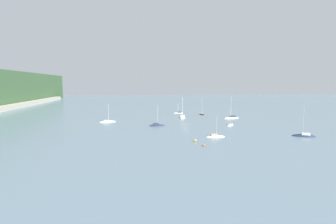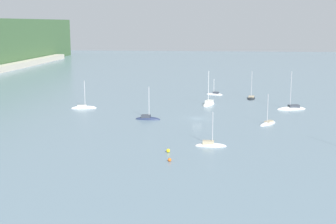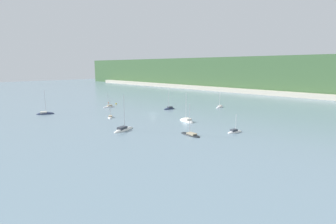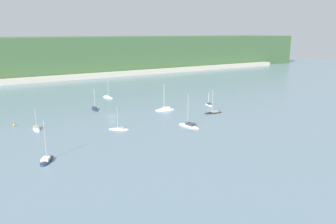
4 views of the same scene
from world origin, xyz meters
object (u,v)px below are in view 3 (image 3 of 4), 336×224
sailboat_4 (190,135)px  sailboat_2 (169,109)px  mooring_buoy_1 (108,103)px  sailboat_0 (235,132)px  sailboat_7 (187,121)px  sailboat_8 (220,107)px  sailboat_6 (45,114)px  mooring_buoy_0 (116,104)px  sailboat_3 (124,130)px  sailboat_1 (110,117)px  sailboat_5 (109,107)px

sailboat_4 → sailboat_2: bearing=-30.4°
mooring_buoy_1 → sailboat_0: bearing=-5.3°
sailboat_7 → sailboat_8: sailboat_7 is taller
sailboat_6 → sailboat_2: bearing=-4.8°
sailboat_4 → sailboat_7: 19.32m
mooring_buoy_0 → mooring_buoy_1: 6.09m
sailboat_7 → sailboat_3: bearing=93.9°
sailboat_0 → sailboat_4: size_ratio=0.63×
sailboat_2 → sailboat_4: 47.50m
sailboat_1 → mooring_buoy_1: size_ratio=12.76×
sailboat_4 → mooring_buoy_1: 76.94m
sailboat_2 → sailboat_8: (13.95, 21.13, -0.05)m
sailboat_7 → mooring_buoy_1: (-60.93, 5.85, 0.21)m
sailboat_5 → sailboat_6: sailboat_6 is taller
sailboat_0 → sailboat_8: bearing=51.6°
sailboat_5 → mooring_buoy_0: size_ratio=10.61×
sailboat_0 → sailboat_7: (-20.91, 1.70, 0.00)m
sailboat_1 → mooring_buoy_0: 35.85m
sailboat_6 → mooring_buoy_0: sailboat_6 is taller
sailboat_0 → sailboat_2: sailboat_2 is taller
sailboat_1 → sailboat_5: sailboat_1 is taller
sailboat_1 → sailboat_5: 26.57m
sailboat_7 → mooring_buoy_0: bearing=9.2°
sailboat_0 → sailboat_1: bearing=118.6°
sailboat_6 → mooring_buoy_1: (-8.70, 36.56, 0.21)m
sailboat_0 → sailboat_4: bearing=161.1°
sailboat_8 → mooring_buoy_0: 53.88m
sailboat_6 → sailboat_7: 60.59m
sailboat_8 → sailboat_3: bearing=-9.7°
sailboat_2 → sailboat_7: 28.49m
sailboat_4 → sailboat_7: bearing=-38.2°
sailboat_4 → sailboat_7: size_ratio=0.86×
sailboat_5 → sailboat_8: (39.22, 37.89, -0.04)m
sailboat_1 → mooring_buoy_0: (-28.33, 21.97, 0.28)m
sailboat_7 → mooring_buoy_1: 61.21m
mooring_buoy_0 → mooring_buoy_1: size_ratio=1.14×
mooring_buoy_0 → sailboat_0: bearing=-6.4°
mooring_buoy_1 → sailboat_2: bearing=14.5°
mooring_buoy_1 → sailboat_4: bearing=-14.9°
mooring_buoy_1 → sailboat_8: bearing=31.1°
sailboat_8 → mooring_buoy_1: (-50.92, -30.69, 0.24)m
sailboat_3 → sailboat_5: (-43.92, 22.87, -0.01)m
sailboat_2 → mooring_buoy_1: sailboat_2 is taller
sailboat_2 → mooring_buoy_1: (-36.97, -9.56, 0.19)m
sailboat_3 → sailboat_5: bearing=48.2°
sailboat_0 → mooring_buoy_0: (-75.82, 8.45, 0.25)m
sailboat_2 → sailboat_8: 25.32m
sailboat_3 → sailboat_5: 49.52m
sailboat_0 → sailboat_8: sailboat_8 is taller
sailboat_1 → sailboat_2: sailboat_2 is taller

